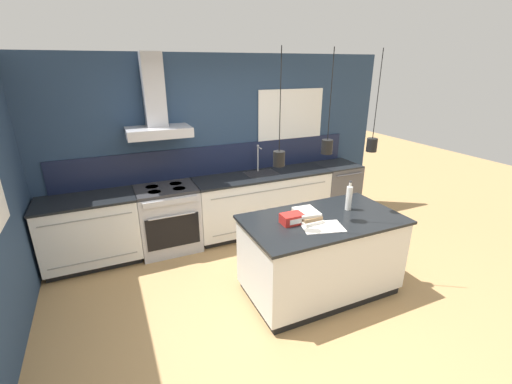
% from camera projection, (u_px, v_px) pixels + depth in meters
% --- Properties ---
extents(ground_plane, '(16.00, 16.00, 0.00)m').
position_uv_depth(ground_plane, '(276.00, 303.00, 3.75)').
color(ground_plane, tan).
rests_on(ground_plane, ground).
extents(wall_back, '(5.60, 2.12, 2.60)m').
position_uv_depth(wall_back, '(212.00, 145.00, 4.96)').
color(wall_back, navy).
rests_on(wall_back, ground_plane).
extents(counter_run_left, '(1.17, 0.64, 0.91)m').
position_uv_depth(counter_run_left, '(91.00, 231.00, 4.34)').
color(counter_run_left, black).
rests_on(counter_run_left, ground_plane).
extents(counter_run_sink, '(2.10, 0.64, 1.32)m').
position_uv_depth(counter_run_sink, '(263.00, 202.00, 5.27)').
color(counter_run_sink, black).
rests_on(counter_run_sink, ground_plane).
extents(oven_range, '(0.80, 0.66, 0.91)m').
position_uv_depth(oven_range, '(168.00, 219.00, 4.72)').
color(oven_range, '#B5B5BA').
rests_on(oven_range, ground_plane).
extents(dishwasher, '(0.63, 0.65, 0.91)m').
position_uv_depth(dishwasher, '(335.00, 190.00, 5.79)').
color(dishwasher, '#4C4C51').
rests_on(dishwasher, ground_plane).
extents(kitchen_island, '(1.70, 0.95, 0.91)m').
position_uv_depth(kitchen_island, '(320.00, 255.00, 3.81)').
color(kitchen_island, black).
rests_on(kitchen_island, ground_plane).
extents(bottle_on_island, '(0.07, 0.07, 0.34)m').
position_uv_depth(bottle_on_island, '(349.00, 198.00, 3.82)').
color(bottle_on_island, silver).
rests_on(bottle_on_island, kitchen_island).
extents(book_stack, '(0.25, 0.34, 0.10)m').
position_uv_depth(book_stack, '(306.00, 216.00, 3.60)').
color(book_stack, silver).
rests_on(book_stack, kitchen_island).
extents(red_supply_box, '(0.23, 0.16, 0.10)m').
position_uv_depth(red_supply_box, '(292.00, 219.00, 3.52)').
color(red_supply_box, red).
rests_on(red_supply_box, kitchen_island).
extents(paper_pile, '(0.46, 0.37, 0.01)m').
position_uv_depth(paper_pile, '(323.00, 227.00, 3.45)').
color(paper_pile, silver).
rests_on(paper_pile, kitchen_island).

